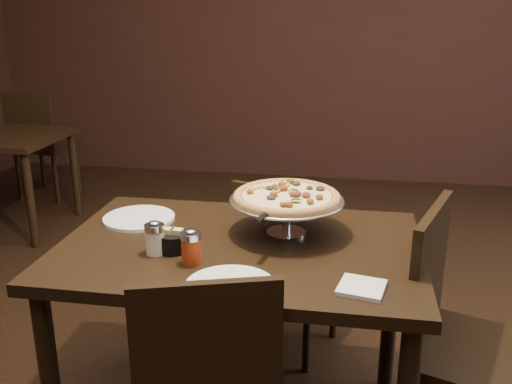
# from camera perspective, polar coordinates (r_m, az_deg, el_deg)

# --- Properties ---
(room) EXTENTS (6.04, 7.04, 2.84)m
(room) POSITION_cam_1_polar(r_m,az_deg,el_deg) (1.82, -0.61, 12.99)
(room) COLOR black
(room) RESTS_ON ground
(dining_table) EXTENTS (1.25, 0.84, 0.78)m
(dining_table) POSITION_cam_1_polar(r_m,az_deg,el_deg) (2.03, -1.65, -7.85)
(dining_table) COLOR black
(dining_table) RESTS_ON ground
(pizza_stand) EXTENTS (0.41, 0.41, 0.17)m
(pizza_stand) POSITION_cam_1_polar(r_m,az_deg,el_deg) (2.02, 3.08, -0.54)
(pizza_stand) COLOR silver
(pizza_stand) RESTS_ON dining_table
(parmesan_shaker) EXTENTS (0.07, 0.07, 0.12)m
(parmesan_shaker) POSITION_cam_1_polar(r_m,az_deg,el_deg) (1.92, -10.07, -4.57)
(parmesan_shaker) COLOR #F8EEC1
(parmesan_shaker) RESTS_ON dining_table
(pepper_flake_shaker) EXTENTS (0.07, 0.07, 0.12)m
(pepper_flake_shaker) POSITION_cam_1_polar(r_m,az_deg,el_deg) (1.83, -6.50, -5.49)
(pepper_flake_shaker) COLOR maroon
(pepper_flake_shaker) RESTS_ON dining_table
(packet_caddy) EXTENTS (0.10, 0.10, 0.08)m
(packet_caddy) POSITION_cam_1_polar(r_m,az_deg,el_deg) (1.94, -8.30, -4.91)
(packet_caddy) COLOR black
(packet_caddy) RESTS_ON dining_table
(napkin_stack) EXTENTS (0.15, 0.15, 0.01)m
(napkin_stack) POSITION_cam_1_polar(r_m,az_deg,el_deg) (1.71, 10.52, -9.38)
(napkin_stack) COLOR white
(napkin_stack) RESTS_ON dining_table
(plate_left) EXTENTS (0.27, 0.27, 0.01)m
(plate_left) POSITION_cam_1_polar(r_m,az_deg,el_deg) (2.24, -11.62, -2.58)
(plate_left) COLOR white
(plate_left) RESTS_ON dining_table
(plate_near) EXTENTS (0.27, 0.27, 0.01)m
(plate_near) POSITION_cam_1_polar(r_m,az_deg,el_deg) (1.69, -2.60, -9.43)
(plate_near) COLOR white
(plate_near) RESTS_ON dining_table
(serving_spatula) EXTENTS (0.14, 0.14, 0.02)m
(serving_spatula) POSITION_cam_1_polar(r_m,az_deg,el_deg) (1.85, 0.76, -2.49)
(serving_spatula) COLOR silver
(serving_spatula) RESTS_ON pizza_stand
(chair_far) EXTENTS (0.51, 0.51, 0.85)m
(chair_far) POSITION_cam_1_polar(r_m,az_deg,el_deg) (2.60, 2.86, -6.99)
(chair_far) COLOR black
(chair_far) RESTS_ON ground
(chair_side) EXTENTS (0.56, 0.56, 0.94)m
(chair_side) POSITION_cam_1_polar(r_m,az_deg,el_deg) (2.09, 19.74, -13.19)
(chair_side) COLOR black
(chair_side) RESTS_ON ground
(bg_chair_far) EXTENTS (0.45, 0.45, 0.92)m
(bg_chair_far) POSITION_cam_1_polar(r_m,az_deg,el_deg) (5.06, -20.78, 4.82)
(bg_chair_far) COLOR black
(bg_chair_far) RESTS_ON ground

